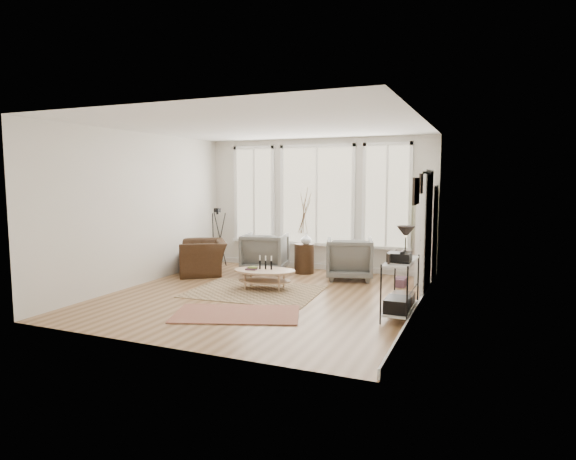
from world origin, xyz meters
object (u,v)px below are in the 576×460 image
at_px(bookcase, 427,234).
at_px(armchair_right, 350,258).
at_px(low_shelf, 401,282).
at_px(accent_chair, 202,257).
at_px(coffee_table, 264,274).
at_px(armchair_left, 265,252).
at_px(side_table, 304,234).

height_order(bookcase, armchair_right, bookcase).
height_order(bookcase, low_shelf, bookcase).
height_order(bookcase, accent_chair, bookcase).
distance_m(coffee_table, accent_chair, 1.99).
xyz_separation_m(bookcase, armchair_left, (-3.36, -0.25, -0.53)).
distance_m(armchair_left, accent_chair, 1.35).
xyz_separation_m(armchair_left, accent_chair, (-1.13, -0.73, -0.07)).
bearing_deg(coffee_table, low_shelf, -16.44).
bearing_deg(low_shelf, coffee_table, 163.56).
height_order(bookcase, side_table, bookcase).
height_order(coffee_table, side_table, side_table).
relative_size(bookcase, side_table, 1.16).
relative_size(coffee_table, side_table, 0.70).
height_order(low_shelf, armchair_right, low_shelf).
relative_size(armchair_left, side_table, 0.53).
bearing_deg(coffee_table, bookcase, 33.43).
bearing_deg(low_shelf, armchair_left, 145.44).
xyz_separation_m(armchair_right, accent_chair, (-3.03, -0.72, -0.06)).
bearing_deg(side_table, armchair_right, -11.65).
distance_m(side_table, accent_chair, 2.23).
height_order(armchair_right, side_table, side_table).
bearing_deg(accent_chair, bookcase, 66.02).
relative_size(low_shelf, armchair_left, 1.40).
distance_m(bookcase, armchair_left, 3.41).
height_order(coffee_table, armchair_left, armchair_left).
bearing_deg(accent_chair, coffee_table, 30.83).
height_order(low_shelf, side_table, side_table).
height_order(low_shelf, coffee_table, low_shelf).
distance_m(low_shelf, accent_chair, 4.69).
xyz_separation_m(side_table, accent_chair, (-1.96, -0.94, -0.50)).
distance_m(low_shelf, coffee_table, 2.72).
distance_m(bookcase, side_table, 2.53).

